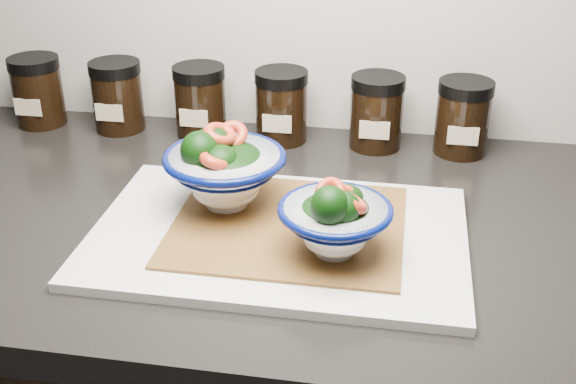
% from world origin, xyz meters
% --- Properties ---
extents(countertop, '(3.50, 0.60, 0.04)m').
position_xyz_m(countertop, '(0.00, 1.45, 0.88)').
color(countertop, black).
rests_on(countertop, cabinet).
extents(cutting_board, '(0.45, 0.30, 0.01)m').
position_xyz_m(cutting_board, '(0.14, 1.39, 0.91)').
color(cutting_board, silver).
rests_on(cutting_board, countertop).
extents(bamboo_mat, '(0.28, 0.24, 0.00)m').
position_xyz_m(bamboo_mat, '(0.15, 1.40, 0.91)').
color(bamboo_mat, olive).
rests_on(bamboo_mat, cutting_board).
extents(bowl_left, '(0.16, 0.16, 0.11)m').
position_xyz_m(bowl_left, '(0.06, 1.44, 0.96)').
color(bowl_left, white).
rests_on(bowl_left, bamboo_mat).
extents(bowl_right, '(0.13, 0.13, 0.10)m').
position_xyz_m(bowl_right, '(0.21, 1.35, 0.96)').
color(bowl_right, white).
rests_on(bowl_right, bamboo_mat).
extents(spice_jar_a, '(0.08, 0.08, 0.11)m').
position_xyz_m(spice_jar_a, '(-0.32, 1.69, 0.96)').
color(spice_jar_a, black).
rests_on(spice_jar_a, countertop).
extents(spice_jar_b, '(0.08, 0.08, 0.11)m').
position_xyz_m(spice_jar_b, '(-0.18, 1.69, 0.96)').
color(spice_jar_b, black).
rests_on(spice_jar_b, countertop).
extents(spice_jar_c, '(0.08, 0.08, 0.11)m').
position_xyz_m(spice_jar_c, '(-0.04, 1.69, 0.96)').
color(spice_jar_c, black).
rests_on(spice_jar_c, countertop).
extents(spice_jar_d, '(0.08, 0.08, 0.11)m').
position_xyz_m(spice_jar_d, '(0.09, 1.69, 0.96)').
color(spice_jar_d, black).
rests_on(spice_jar_d, countertop).
extents(spice_jar_e, '(0.08, 0.08, 0.11)m').
position_xyz_m(spice_jar_e, '(0.24, 1.69, 0.96)').
color(spice_jar_e, black).
rests_on(spice_jar_e, countertop).
extents(spice_jar_f, '(0.08, 0.08, 0.11)m').
position_xyz_m(spice_jar_f, '(0.37, 1.69, 0.96)').
color(spice_jar_f, black).
rests_on(spice_jar_f, countertop).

